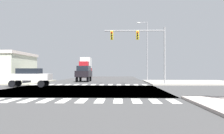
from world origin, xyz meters
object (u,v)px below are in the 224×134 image
at_px(traffic_signal_mast, 141,42).
at_px(suv_trailing_3, 84,72).
at_px(street_lamp, 146,46).
at_px(box_truck_nearside_1, 86,67).
at_px(sedan_queued_2, 29,76).

distance_m(traffic_signal_mast, suv_trailing_3, 11.49).
relative_size(street_lamp, suv_trailing_3, 2.06).
xyz_separation_m(traffic_signal_mast, street_lamp, (1.70, 10.44, 0.58)).
xyz_separation_m(box_truck_nearside_1, suv_trailing_3, (3.00, -22.36, -1.17)).
distance_m(box_truck_nearside_1, sedan_queued_2, 33.72).
bearing_deg(street_lamp, sedan_queued_2, -133.42).
bearing_deg(suv_trailing_3, sedan_queued_2, 71.13).
height_order(street_lamp, box_truck_nearside_1, street_lamp).
distance_m(box_truck_nearside_1, suv_trailing_3, 22.59).
distance_m(street_lamp, suv_trailing_3, 10.83).
bearing_deg(street_lamp, box_truck_nearside_1, 122.83).
height_order(traffic_signal_mast, sedan_queued_2, traffic_signal_mast).
bearing_deg(box_truck_nearside_1, sedan_queued_2, 88.52).
bearing_deg(traffic_signal_mast, street_lamp, 80.75).
xyz_separation_m(street_lamp, suv_trailing_3, (-9.57, -2.88, -4.17)).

